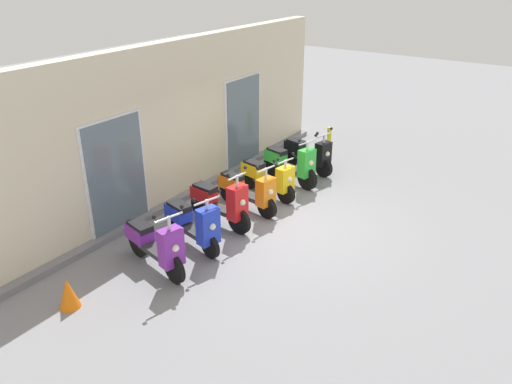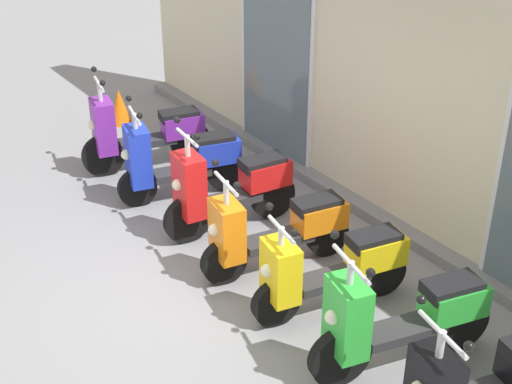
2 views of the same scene
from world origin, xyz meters
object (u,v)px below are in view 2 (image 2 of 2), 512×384
Objects in this scene: scooter_blue at (177,159)px; scooter_black at (486,383)px; scooter_red at (228,187)px; traffic_cone at (120,106)px; scooter_green at (400,318)px; scooter_purple at (143,132)px; scooter_yellow at (331,267)px; scooter_orange at (275,230)px.

scooter_blue is 4.44m from scooter_black.
scooter_red is 3.50m from scooter_black.
scooter_blue is 2.51m from traffic_cone.
scooter_blue is at bearing -9.77° from traffic_cone.
scooter_blue is 3.57m from scooter_green.
scooter_purple is 1.08× the size of scooter_black.
scooter_purple is 5.37m from scooter_black.
scooter_blue is at bearing -179.40° from scooter_black.
scooter_red reaches higher than scooter_black.
scooter_purple is at bearing -179.28° from scooter_yellow.
scooter_red is 1.72m from scooter_yellow.
scooter_purple is 1.09× the size of scooter_blue.
scooter_blue reaches higher than scooter_yellow.
scooter_blue is 0.91× the size of scooter_green.
scooter_blue is 1.83m from scooter_orange.
scooter_yellow is 1.03× the size of scooter_black.
scooter_red is at bearing 179.29° from scooter_black.
scooter_blue is at bearing -177.81° from scooter_orange.
scooter_yellow is (1.72, 0.00, -0.07)m from scooter_red.
scooter_purple is 1.59m from traffic_cone.
scooter_green reaches higher than scooter_black.
scooter_yellow is 0.92m from scooter_green.
scooter_orange is at bearing 179.49° from scooter_black.
scooter_blue is at bearing -178.06° from scooter_yellow.
scooter_orange is (1.83, 0.07, -0.05)m from scooter_blue.
scooter_yellow is (2.65, 0.09, -0.05)m from scooter_blue.
scooter_black is at bearing 0.60° from scooter_blue.
scooter_green is at bearing -179.88° from scooter_black.
scooter_red is 1.01× the size of scooter_yellow.
scooter_red reaches higher than scooter_green.
scooter_purple reaches higher than scooter_orange.
traffic_cone is (-2.46, 0.42, -0.25)m from scooter_blue.
scooter_orange is 0.82m from scooter_yellow.
scooter_yellow is at bearing 1.40° from scooter_orange.
scooter_purple is 0.94m from scooter_blue.
scooter_black is (3.50, -0.04, -0.05)m from scooter_red.
scooter_yellow is (3.59, 0.05, -0.05)m from scooter_purple.
scooter_black is (0.86, 0.00, -0.03)m from scooter_green.
traffic_cone is at bearing 176.27° from scooter_yellow.
scooter_orange is 1.74m from scooter_green.
scooter_black is at bearing 0.12° from scooter_green.
scooter_yellow is at bearing 0.00° from scooter_red.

